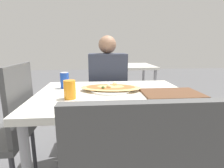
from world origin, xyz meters
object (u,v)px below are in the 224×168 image
object	(u,v)px
chair_far_seated	(107,93)
soda_can	(65,80)
pizza_main	(111,88)
chair_side_left	(6,127)
person_seated	(108,82)
drink_glass	(70,90)
dining_table	(113,104)

from	to	relation	value
chair_far_seated	soda_can	bearing A→B (deg)	57.51
chair_far_seated	pizza_main	distance (m)	0.72
chair_side_left	soda_can	distance (m)	0.51
person_seated	pizza_main	bearing A→B (deg)	88.75
chair_far_seated	drink_glass	bearing A→B (deg)	71.94
chair_far_seated	pizza_main	bearing A→B (deg)	88.97
dining_table	chair_side_left	xyz separation A→B (m)	(-0.72, -0.06, -0.13)
pizza_main	drink_glass	world-z (taller)	drink_glass
dining_table	chair_far_seated	distance (m)	0.76
drink_glass	chair_far_seated	bearing A→B (deg)	71.94
chair_far_seated	chair_side_left	distance (m)	1.08
chair_far_seated	person_seated	world-z (taller)	person_seated
chair_far_seated	pizza_main	world-z (taller)	chair_far_seated
chair_side_left	chair_far_seated	bearing A→B (deg)	-41.93
pizza_main	soda_can	size ratio (longest dim) A/B	3.76
dining_table	chair_far_seated	bearing A→B (deg)	89.92
person_seated	drink_glass	xyz separation A→B (m)	(-0.28, -0.75, 0.11)
person_seated	dining_table	bearing A→B (deg)	89.90
chair_far_seated	drink_glass	distance (m)	0.95
soda_can	dining_table	bearing A→B (deg)	-25.78
dining_table	drink_glass	xyz separation A→B (m)	(-0.28, -0.12, 0.14)
dining_table	chair_side_left	world-z (taller)	chair_side_left
drink_glass	pizza_main	bearing A→B (deg)	33.65
dining_table	chair_far_seated	size ratio (longest dim) A/B	1.13
person_seated	chair_far_seated	bearing A→B (deg)	-90.00
chair_side_left	drink_glass	bearing A→B (deg)	-97.99
chair_side_left	pizza_main	bearing A→B (deg)	-80.57
person_seated	pizza_main	size ratio (longest dim) A/B	2.50
dining_table	soda_can	bearing A→B (deg)	154.22
dining_table	chair_side_left	distance (m)	0.74
pizza_main	person_seated	bearing A→B (deg)	88.75
pizza_main	drink_glass	distance (m)	0.33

